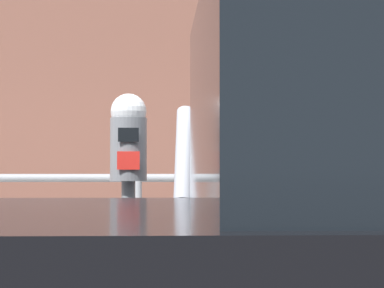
# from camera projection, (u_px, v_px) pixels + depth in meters

# --- Properties ---
(parking_meter) EXTENTS (0.19, 0.20, 1.48)m
(parking_meter) POSITION_uv_depth(u_px,v_px,m) (128.00, 170.00, 4.17)
(parking_meter) COLOR slate
(parking_meter) RESTS_ON sidewalk_curb
(pedestrian_at_meter) EXTENTS (0.60, 0.46, 1.58)m
(pedestrian_at_meter) POSITION_uv_depth(u_px,v_px,m) (235.00, 211.00, 4.16)
(pedestrian_at_meter) COLOR black
(pedestrian_at_meter) RESTS_ON sidewalk_curb
(background_railing) EXTENTS (24.06, 0.06, 1.06)m
(background_railing) POSITION_uv_depth(u_px,v_px,m) (138.00, 214.00, 6.10)
(background_railing) COLOR gray
(background_railing) RESTS_ON sidewalk_curb
(backdrop_wall) EXTENTS (32.00, 0.50, 3.87)m
(backdrop_wall) POSITION_uv_depth(u_px,v_px,m) (149.00, 95.00, 8.08)
(backdrop_wall) COLOR brown
(backdrop_wall) RESTS_ON ground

